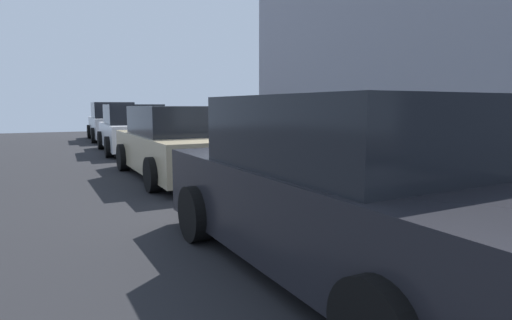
# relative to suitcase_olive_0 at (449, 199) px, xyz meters

# --- Properties ---
(ground_plane) EXTENTS (40.00, 40.00, 0.00)m
(ground_plane) POSITION_rel_suitcase_olive_0_xyz_m (3.89, 0.43, -0.42)
(ground_plane) COLOR black
(sidewalk_curb) EXTENTS (18.00, 5.00, 0.14)m
(sidewalk_curb) POSITION_rel_suitcase_olive_0_xyz_m (3.89, -2.07, -0.35)
(sidewalk_curb) COLOR gray
(sidewalk_curb) RESTS_ON ground_plane
(suitcase_olive_0) EXTENTS (0.42, 0.22, 0.62)m
(suitcase_olive_0) POSITION_rel_suitcase_olive_0_xyz_m (0.00, 0.00, 0.00)
(suitcase_olive_0) COLOR #59601E
(suitcase_olive_0) RESTS_ON sidewalk_curb
(suitcase_maroon_1) EXTENTS (0.37, 0.21, 0.81)m
(suitcase_maroon_1) POSITION_rel_suitcase_olive_0_xyz_m (0.46, -0.05, -0.02)
(suitcase_maroon_1) COLOR maroon
(suitcase_maroon_1) RESTS_ON sidewalk_curb
(suitcase_silver_2) EXTENTS (0.36, 0.20, 0.99)m
(suitcase_silver_2) POSITION_rel_suitcase_olive_0_xyz_m (0.90, -0.02, 0.10)
(suitcase_silver_2) COLOR #9EA0A8
(suitcase_silver_2) RESTS_ON sidewalk_curb
(suitcase_navy_3) EXTENTS (0.39, 0.20, 0.82)m
(suitcase_navy_3) POSITION_rel_suitcase_olive_0_xyz_m (1.34, 0.00, 0.10)
(suitcase_navy_3) COLOR navy
(suitcase_navy_3) RESTS_ON sidewalk_curb
(suitcase_black_4) EXTENTS (0.36, 0.24, 0.62)m
(suitcase_black_4) POSITION_rel_suitcase_olive_0_xyz_m (1.78, 0.02, 0.00)
(suitcase_black_4) COLOR black
(suitcase_black_4) RESTS_ON sidewalk_curb
(suitcase_teal_5) EXTENTS (0.38, 0.20, 0.83)m
(suitcase_teal_5) POSITION_rel_suitcase_olive_0_xyz_m (2.22, -0.09, 0.01)
(suitcase_teal_5) COLOR #0F606B
(suitcase_teal_5) RESTS_ON sidewalk_curb
(suitcase_red_6) EXTENTS (0.50, 0.24, 0.62)m
(suitcase_red_6) POSITION_rel_suitcase_olive_0_xyz_m (2.72, -0.01, 0.00)
(suitcase_red_6) COLOR red
(suitcase_red_6) RESTS_ON sidewalk_curb
(suitcase_olive_7) EXTENTS (0.38, 0.20, 0.82)m
(suitcase_olive_7) POSITION_rel_suitcase_olive_0_xyz_m (3.23, -0.06, 0.02)
(suitcase_olive_7) COLOR #59601E
(suitcase_olive_7) RESTS_ON sidewalk_curb
(suitcase_maroon_8) EXTENTS (0.45, 0.29, 0.79)m
(suitcase_maroon_8) POSITION_rel_suitcase_olive_0_xyz_m (3.71, -0.02, 0.02)
(suitcase_maroon_8) COLOR maroon
(suitcase_maroon_8) RESTS_ON sidewalk_curb
(suitcase_silver_9) EXTENTS (0.40, 0.24, 0.99)m
(suitcase_silver_9) POSITION_rel_suitcase_olive_0_xyz_m (4.19, 0.03, 0.09)
(suitcase_silver_9) COLOR #9EA0A8
(suitcase_silver_9) RESTS_ON sidewalk_curb
(suitcase_navy_10) EXTENTS (0.47, 0.27, 0.83)m
(suitcase_navy_10) POSITION_rel_suitcase_olive_0_xyz_m (4.69, -0.09, 0.11)
(suitcase_navy_10) COLOR navy
(suitcase_navy_10) RESTS_ON sidewalk_curb
(fire_hydrant) EXTENTS (0.39, 0.21, 0.77)m
(fire_hydrant) POSITION_rel_suitcase_olive_0_xyz_m (5.46, -0.04, 0.12)
(fire_hydrant) COLOR red
(fire_hydrant) RESTS_ON sidewalk_curb
(bollard_post) EXTENTS (0.16, 0.16, 0.69)m
(bollard_post) POSITION_rel_suitcase_olive_0_xyz_m (6.14, 0.11, 0.06)
(bollard_post) COLOR brown
(bollard_post) RESTS_ON sidewalk_curb
(parked_car_charcoal_0) EXTENTS (4.75, 2.21, 1.64)m
(parked_car_charcoal_0) POSITION_rel_suitcase_olive_0_xyz_m (-0.37, 1.91, 0.35)
(parked_car_charcoal_0) COLOR black
(parked_car_charcoal_0) RESTS_ON ground_plane
(parked_car_beige_1) EXTENTS (4.69, 2.12, 1.54)m
(parked_car_beige_1) POSITION_rel_suitcase_olive_0_xyz_m (5.50, 1.91, 0.30)
(parked_car_beige_1) COLOR tan
(parked_car_beige_1) RESTS_ON ground_plane
(parked_car_white_2) EXTENTS (4.34, 2.11, 1.59)m
(parked_car_white_2) POSITION_rel_suitcase_olive_0_xyz_m (11.07, 1.91, 0.32)
(parked_car_white_2) COLOR silver
(parked_car_white_2) RESTS_ON ground_plane
(parked_car_silver_3) EXTENTS (4.55, 2.07, 1.69)m
(parked_car_silver_3) POSITION_rel_suitcase_olive_0_xyz_m (16.54, 1.91, 0.37)
(parked_car_silver_3) COLOR #B2B5BA
(parked_car_silver_3) RESTS_ON ground_plane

